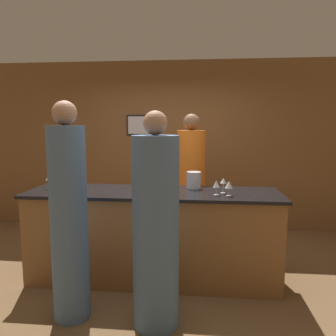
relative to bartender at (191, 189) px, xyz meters
The scene contains 12 objects.
ground_plane 1.29m from the bartender, 115.21° to the right, with size 14.00×14.00×0.00m, color brown.
back_wall 1.28m from the bartender, 110.07° to the left, with size 8.00×0.08×2.80m.
bar_counter 1.01m from the bartender, 115.21° to the right, with size 2.81×0.77×1.02m.
bartender is the anchor object (origin of this frame).
guest_0 1.97m from the bartender, 121.68° to the right, with size 0.33×0.33×1.96m.
guest_1 1.73m from the bartender, 98.24° to the right, with size 0.40×0.40×1.87m.
wine_bottle_0 1.04m from the bartender, 100.06° to the right, with size 0.08×0.08×0.30m.
ice_bucket 0.67m from the bartender, 85.51° to the right, with size 0.17×0.17×0.19m.
wine_glass_0 0.99m from the bartender, 67.05° to the right, with size 0.07×0.07×0.17m.
wine_glass_1 1.13m from the bartender, 67.50° to the right, with size 0.08×0.08×0.16m.
wine_glass_2 1.06m from the bartender, 73.43° to the right, with size 0.07×0.07×0.16m.
wine_glass_3 1.83m from the bartender, 152.53° to the right, with size 0.08×0.08×0.17m.
Camera 1 is at (0.52, -3.54, 1.76)m, focal length 35.00 mm.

